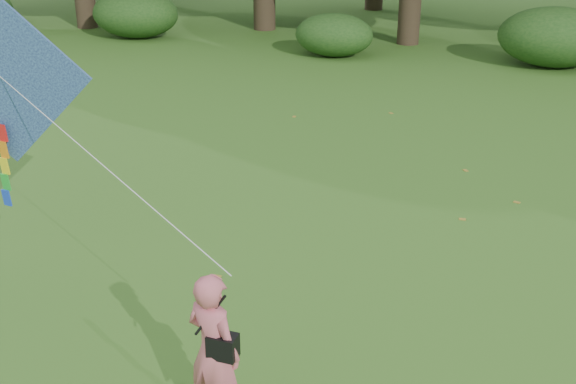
% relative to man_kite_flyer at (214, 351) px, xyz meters
% --- Properties ---
extents(ground, '(100.00, 100.00, 0.00)m').
position_rel_man_kite_flyer_xyz_m(ground, '(0.21, 0.88, -0.90)').
color(ground, '#265114').
rests_on(ground, ground).
extents(man_kite_flyer, '(0.76, 0.62, 1.80)m').
position_rel_man_kite_flyer_xyz_m(man_kite_flyer, '(0.00, 0.00, 0.00)').
color(man_kite_flyer, '#CC606B').
rests_on(man_kite_flyer, ground).
extents(crossbody_bag, '(0.43, 0.20, 0.71)m').
position_rel_man_kite_flyer_xyz_m(crossbody_bag, '(0.12, -0.03, 0.12)').
color(crossbody_bag, black).
rests_on(crossbody_bag, ground).
extents(shrub_band, '(39.15, 3.22, 1.88)m').
position_rel_man_kite_flyer_xyz_m(shrub_band, '(-0.51, 18.49, -0.04)').
color(shrub_band, '#264919').
rests_on(shrub_band, ground).
extents(fallen_leaves, '(8.33, 11.31, 0.01)m').
position_rel_man_kite_flyer_xyz_m(fallen_leaves, '(2.01, 7.16, -0.89)').
color(fallen_leaves, olive).
rests_on(fallen_leaves, ground).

